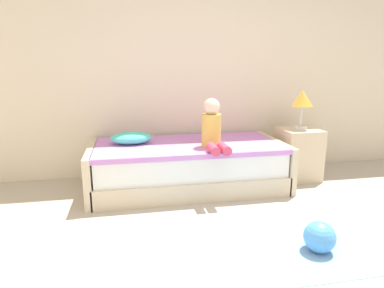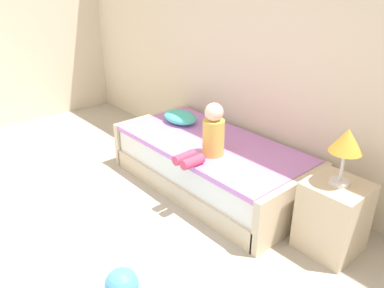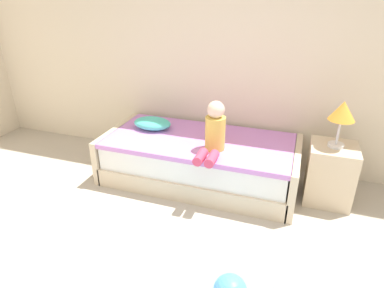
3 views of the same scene
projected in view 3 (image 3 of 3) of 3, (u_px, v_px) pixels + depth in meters
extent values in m
cube|color=beige|center=(256.00, 42.00, 3.52)|extent=(7.20, 0.10, 2.90)
cube|color=beige|center=(199.00, 171.00, 3.71)|extent=(2.00, 1.00, 0.20)
cube|color=white|center=(199.00, 153.00, 3.61)|extent=(1.94, 0.94, 0.25)
cube|color=#C67FD1|center=(200.00, 141.00, 3.55)|extent=(1.98, 0.98, 0.05)
cube|color=beige|center=(119.00, 146.00, 3.94)|extent=(0.07, 1.00, 0.50)
cube|color=beige|center=(295.00, 175.00, 3.34)|extent=(0.07, 1.00, 0.50)
cube|color=beige|center=(330.00, 174.00, 3.26)|extent=(0.44, 0.44, 0.60)
cylinder|color=silver|center=(336.00, 145.00, 3.13)|extent=(0.15, 0.15, 0.03)
cylinder|color=silver|center=(339.00, 132.00, 3.07)|extent=(0.02, 0.02, 0.24)
cone|color=#F29E33|center=(343.00, 111.00, 2.98)|extent=(0.24, 0.24, 0.18)
cylinder|color=gold|center=(215.00, 133.00, 3.25)|extent=(0.20, 0.20, 0.34)
sphere|color=beige|center=(216.00, 110.00, 3.14)|extent=(0.17, 0.17, 0.17)
cylinder|color=#D83F60|center=(201.00, 157.00, 3.06)|extent=(0.09, 0.22, 0.09)
cylinder|color=#D83F60|center=(212.00, 159.00, 3.03)|extent=(0.09, 0.22, 0.09)
ellipsoid|color=#4CCCBC|center=(152.00, 123.00, 3.77)|extent=(0.44, 0.30, 0.13)
cube|color=#7AA8CC|center=(171.00, 264.00, 2.58)|extent=(1.60, 1.10, 0.01)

